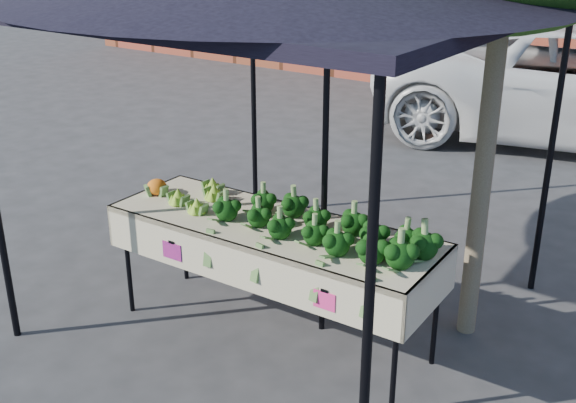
# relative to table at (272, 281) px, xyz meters

# --- Properties ---
(ground) EXTENTS (90.00, 90.00, 0.00)m
(ground) POSITION_rel_table_xyz_m (-0.13, 0.15, -0.45)
(ground) COLOR #2C2C2F
(table) EXTENTS (2.42, 0.86, 0.90)m
(table) POSITION_rel_table_xyz_m (0.00, 0.00, 0.00)
(table) COLOR #C3B899
(table) RESTS_ON ground
(canopy) EXTENTS (3.16, 3.16, 2.74)m
(canopy) POSITION_rel_table_xyz_m (-0.10, 0.37, 0.92)
(canopy) COLOR black
(canopy) RESTS_ON ground
(broccoli_heap) EXTENTS (1.57, 0.54, 0.22)m
(broccoli_heap) POSITION_rel_table_xyz_m (0.39, 0.03, 0.56)
(broccoli_heap) COLOR black
(broccoli_heap) RESTS_ON table
(romanesco_cluster) EXTENTS (0.40, 0.54, 0.17)m
(romanesco_cluster) POSITION_rel_table_xyz_m (-0.67, 0.04, 0.54)
(romanesco_cluster) COLOR #A3BF35
(romanesco_cluster) RESTS_ON table
(cauliflower_pair) EXTENTS (0.17, 0.17, 0.15)m
(cauliflower_pair) POSITION_rel_table_xyz_m (-1.05, -0.05, 0.53)
(cauliflower_pair) COLOR orange
(cauliflower_pair) RESTS_ON table
(street_tree) EXTENTS (1.94, 1.94, 3.82)m
(street_tree) POSITION_rel_table_xyz_m (1.14, 0.89, 1.46)
(street_tree) COLOR #1E4C14
(street_tree) RESTS_ON ground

